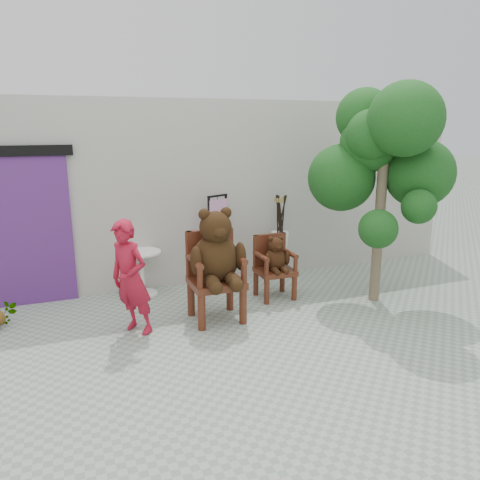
{
  "coord_description": "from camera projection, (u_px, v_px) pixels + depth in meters",
  "views": [
    {
      "loc": [
        -2.51,
        -4.67,
        2.61
      ],
      "look_at": [
        -0.11,
        1.56,
        0.95
      ],
      "focal_mm": 35.0,
      "sensor_mm": 36.0,
      "label": 1
    }
  ],
  "objects": [
    {
      "name": "tree",
      "position": [
        383.0,
        153.0,
        6.68
      ],
      "size": [
        1.92,
        1.85,
        3.17
      ],
      "rotation": [
        0.0,
        0.0,
        0.22
      ],
      "color": "brown",
      "rests_on": "ground"
    },
    {
      "name": "doorway",
      "position": [
        28.0,
        227.0,
        6.74
      ],
      "size": [
        1.4,
        0.11,
        2.33
      ],
      "color": "#55256F",
      "rests_on": "ground"
    },
    {
      "name": "display_stand",
      "position": [
        218.0,
        251.0,
        7.66
      ],
      "size": [
        0.55,
        0.49,
        1.51
      ],
      "rotation": [
        0.0,
        0.0,
        0.39
      ],
      "color": "black",
      "rests_on": "ground"
    },
    {
      "name": "chair_small",
      "position": [
        274.0,
        261.0,
        7.13
      ],
      "size": [
        0.55,
        0.53,
        0.98
      ],
      "color": "#411A0E",
      "rests_on": "ground"
    },
    {
      "name": "person",
      "position": [
        131.0,
        278.0,
        5.79
      ],
      "size": [
        0.62,
        0.65,
        1.5
      ],
      "primitive_type": "imported",
      "rotation": [
        0.0,
        0.0,
        -0.89
      ],
      "color": "maroon",
      "rests_on": "ground"
    },
    {
      "name": "potted_plant",
      "position": [
        0.0,
        314.0,
        6.11
      ],
      "size": [
        0.43,
        0.41,
        0.38
      ],
      "primitive_type": "imported",
      "rotation": [
        0.0,
        0.0,
        -0.43
      ],
      "color": "#0E3411",
      "rests_on": "ground"
    },
    {
      "name": "stool_bucket",
      "position": [
        280.0,
        242.0,
        8.04
      ],
      "size": [
        0.32,
        0.32,
        1.45
      ],
      "rotation": [
        0.0,
        0.0,
        -0.02
      ],
      "color": "white",
      "rests_on": "ground"
    },
    {
      "name": "ground_plane",
      "position": [
        294.0,
        343.0,
        5.74
      ],
      "size": [
        60.0,
        60.0,
        0.0
      ],
      "primitive_type": "plane",
      "color": "gray",
      "rests_on": "ground"
    },
    {
      "name": "chair_big",
      "position": [
        216.0,
        258.0,
        6.23
      ],
      "size": [
        0.76,
        0.81,
        1.55
      ],
      "color": "#411A0E",
      "rests_on": "ground"
    },
    {
      "name": "cafe_table",
      "position": [
        142.0,
        268.0,
        7.26
      ],
      "size": [
        0.6,
        0.6,
        0.7
      ],
      "rotation": [
        0.0,
        0.0,
        0.05
      ],
      "color": "white",
      "rests_on": "ground"
    },
    {
      "name": "back_wall",
      "position": [
        214.0,
        189.0,
        8.18
      ],
      "size": [
        9.0,
        1.0,
        3.0
      ],
      "primitive_type": "cube",
      "color": "#AEABA3",
      "rests_on": "ground"
    }
  ]
}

